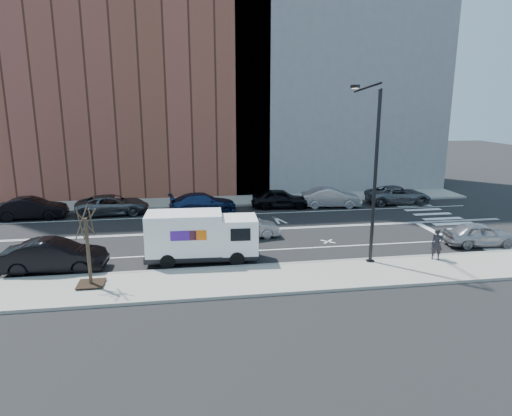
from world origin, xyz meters
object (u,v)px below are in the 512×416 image
object	(u,v)px
near_parked_front	(480,234)
pedestrian	(437,244)
fedex_van	(201,236)
driving_sedan	(247,227)
far_parked_b	(32,208)

from	to	relation	value
near_parked_front	pedestrian	world-z (taller)	pedestrian
fedex_van	driving_sedan	xyz separation A→B (m)	(3.02, 3.93, -0.76)
far_parked_b	pedestrian	world-z (taller)	pedestrian
driving_sedan	pedestrian	world-z (taller)	pedestrian
near_parked_front	fedex_van	bearing A→B (deg)	94.58
far_parked_b	pedestrian	size ratio (longest dim) A/B	2.85
fedex_van	pedestrian	xyz separation A→B (m)	(12.41, -2.05, -0.44)
fedex_van	far_parked_b	world-z (taller)	fedex_van
pedestrian	far_parked_b	bearing A→B (deg)	171.84
fedex_van	driving_sedan	bearing A→B (deg)	55.32
near_parked_front	pedestrian	bearing A→B (deg)	122.46
driving_sedan	far_parked_b	bearing A→B (deg)	61.30
driving_sedan	near_parked_front	bearing A→B (deg)	-109.05
pedestrian	near_parked_front	bearing A→B (deg)	48.45
far_parked_b	driving_sedan	world-z (taller)	far_parked_b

